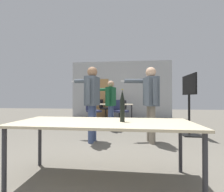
# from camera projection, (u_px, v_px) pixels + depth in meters

# --- Properties ---
(back_wall) EXTENTS (5.30, 0.12, 2.99)m
(back_wall) POSITION_uv_depth(u_px,v_px,m) (120.00, 90.00, 8.02)
(back_wall) COLOR #B2B5B7
(back_wall) RESTS_ON ground_plane
(conference_table_near) EXTENTS (2.24, 0.80, 0.75)m
(conference_table_near) POSITION_uv_depth(u_px,v_px,m) (103.00, 126.00, 1.90)
(conference_table_near) COLOR #C6B793
(conference_table_near) RESTS_ON ground_plane
(conference_table_far) EXTENTS (1.85, 0.77, 0.75)m
(conference_table_far) POSITION_uv_depth(u_px,v_px,m) (113.00, 106.00, 6.85)
(conference_table_far) COLOR #C6B793
(conference_table_far) RESTS_ON ground_plane
(tv_screen) EXTENTS (0.44, 0.91, 1.70)m
(tv_screen) POSITION_uv_depth(u_px,v_px,m) (189.00, 99.00, 4.22)
(tv_screen) COLOR black
(tv_screen) RESTS_ON ground_plane
(person_right_polo) EXTENTS (0.88, 0.65, 1.78)m
(person_right_polo) POSITION_uv_depth(u_px,v_px,m) (150.00, 97.00, 3.53)
(person_right_polo) COLOR slate
(person_right_polo) RESTS_ON ground_plane
(person_center_tall) EXTENTS (0.79, 0.71, 1.79)m
(person_center_tall) POSITION_uv_depth(u_px,v_px,m) (92.00, 96.00, 3.58)
(person_center_tall) COLOR #3D4C75
(person_center_tall) RESTS_ON ground_plane
(person_near_casual) EXTENTS (0.71, 0.72, 1.61)m
(person_near_casual) POSITION_uv_depth(u_px,v_px,m) (110.00, 100.00, 4.97)
(person_near_casual) COLOR #3D4C75
(person_near_casual) RESTS_ON ground_plane
(office_chair_far_right) EXTENTS (0.68, 0.69, 0.92)m
(office_chair_far_right) POSITION_uv_depth(u_px,v_px,m) (120.00, 110.00, 7.40)
(office_chair_far_right) COLOR black
(office_chair_far_right) RESTS_ON ground_plane
(office_chair_near_pushed) EXTENTS (0.68, 0.69, 0.96)m
(office_chair_near_pushed) POSITION_uv_depth(u_px,v_px,m) (93.00, 112.00, 6.12)
(office_chair_near_pushed) COLOR black
(office_chair_near_pushed) RESTS_ON ground_plane
(office_chair_mid_tucked) EXTENTS (0.69, 0.68, 0.96)m
(office_chair_mid_tucked) POSITION_uv_depth(u_px,v_px,m) (120.00, 112.00, 6.08)
(office_chair_mid_tucked) COLOR black
(office_chair_mid_tucked) RESTS_ON ground_plane
(office_chair_side_rolled) EXTENTS (0.60, 0.54, 0.95)m
(office_chair_side_rolled) POSITION_uv_depth(u_px,v_px,m) (104.00, 109.00, 7.68)
(office_chair_side_rolled) COLOR black
(office_chair_side_rolled) RESTS_ON ground_plane
(beer_bottle) EXTENTS (0.06, 0.06, 0.41)m
(beer_bottle) POSITION_uv_depth(u_px,v_px,m) (122.00, 106.00, 1.89)
(beer_bottle) COLOR black
(beer_bottle) RESTS_ON conference_table_near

